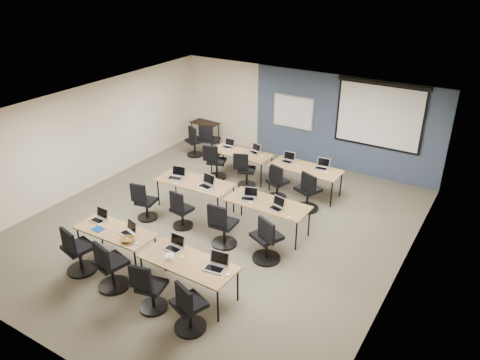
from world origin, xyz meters
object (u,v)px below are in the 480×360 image
Objects in this scene: training_table_front_right at (188,264)px; training_table_back_left at (241,154)px; task_chair_5 at (181,213)px; task_chair_8 at (215,164)px; laptop_7 at (277,206)px; task_chair_0 at (77,254)px; training_table_front_left at (115,233)px; task_chair_4 at (145,204)px; laptop_6 at (249,196)px; laptop_3 at (217,264)px; task_chair_6 at (222,228)px; training_table_mid_right at (268,205)px; laptop_9 at (255,150)px; task_chair_7 at (266,242)px; task_chair_11 at (308,194)px; task_chair_2 at (150,291)px; laptop_8 at (228,145)px; training_table_back_right at (305,169)px; laptop_1 at (129,230)px; laptop_2 at (175,245)px; laptop_11 at (322,166)px; task_chair_1 at (110,269)px; laptop_0 at (100,217)px; laptop_4 at (177,175)px; utility_table at (205,125)px; task_chair_10 at (277,185)px; projector_screen at (380,112)px; spare_chair_b at (194,144)px; laptop_10 at (288,159)px; task_chair_9 at (245,173)px; task_chair_3 at (188,310)px.

training_table_front_right is 1.05× the size of training_table_back_left.
task_chair_8 is at bearing 113.66° from task_chair_5.
task_chair_0 is at bearing -115.87° from laptop_7.
task_chair_4 is at bearing 112.39° from training_table_front_left.
laptop_6 reaches higher than laptop_7.
task_chair_6 is at bearing 112.19° from laptop_3.
task_chair_4 is at bearing -159.01° from training_table_mid_right.
task_chair_7 is at bearing -41.72° from laptop_9.
task_chair_0 is at bearing -98.50° from task_chair_11.
task_chair_2 is 3.31× the size of laptop_9.
training_table_back_left is 0.55m from laptop_8.
training_table_back_right is 2.45m from laptop_8.
laptop_1 is at bearing -135.21° from laptop_6.
training_table_mid_right is at bearing 76.65° from laptop_2.
task_chair_4 is at bearing -139.32° from laptop_11.
task_chair_2 is 2.73× the size of laptop_3.
task_chair_1 is at bearing -58.92° from laptop_1.
laptop_0 is at bearing -136.21° from training_table_mid_right.
laptop_11 is (2.78, 2.37, -0.00)m from laptop_4.
task_chair_1 is 5.05m from task_chair_8.
laptop_1 is 0.35× the size of utility_table.
task_chair_11 is (-0.00, 3.88, -0.36)m from laptop_3.
task_chair_4 is 3.87m from task_chair_11.
laptop_4 is at bearing 129.21° from laptop_2.
projector_screen is at bearing 74.89° from task_chair_10.
laptop_2 is at bearing -104.15° from training_table_mid_right.
task_chair_0 is 4.92m from task_chair_8.
task_chair_10 is at bearing 86.10° from task_chair_6.
laptop_0 reaches higher than task_chair_5.
task_chair_0 reaches higher than task_chair_5.
task_chair_7 is 5.78m from spare_chair_b.
laptop_3 is 1.13× the size of laptop_10.
task_chair_0 reaches higher than utility_table.
training_table_back_right is (-0.07, 2.13, -0.00)m from training_table_mid_right.
task_chair_6 reaches higher than spare_chair_b.
utility_table is (-4.61, 2.25, 0.22)m from task_chair_11.
laptop_0 is at bearing -149.55° from laptop_6.
laptop_9 is 0.91× the size of laptop_11.
task_chair_1 reaches higher than training_table_front_left.
laptop_2 is at bearing -99.19° from task_chair_9.
laptop_10 reaches higher than training_table_front_left.
laptop_6 reaches higher than task_chair_9.
task_chair_8 reaches higher than laptop_10.
training_table_back_left is 1.74× the size of spare_chair_b.
task_chair_2 is at bearing -18.40° from laptop_1.
laptop_7 is at bearing 81.23° from training_table_front_right.
laptop_2 is 1.07× the size of laptop_8.
projector_screen reaches higher than task_chair_2.
task_chair_1 is 3.64m from laptop_7.
task_chair_3 reaches higher than utility_table.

